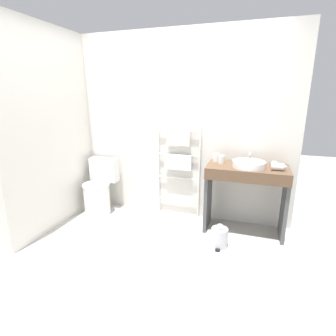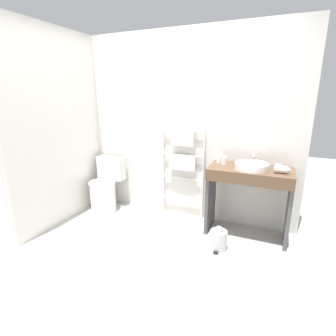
% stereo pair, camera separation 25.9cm
% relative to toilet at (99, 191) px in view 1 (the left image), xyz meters
% --- Properties ---
extents(ground_plane, '(12.00, 12.00, 0.00)m').
position_rel_toilet_xyz_m(ground_plane, '(1.11, -0.94, -0.33)').
color(ground_plane, '#B2AFA8').
extents(wall_back, '(3.05, 0.12, 2.48)m').
position_rel_toilet_xyz_m(wall_back, '(1.11, 0.37, 0.91)').
color(wall_back, silver).
rests_on(wall_back, ground_plane).
extents(wall_side, '(0.12, 1.87, 2.48)m').
position_rel_toilet_xyz_m(wall_side, '(-0.36, -0.32, 0.91)').
color(wall_side, silver).
rests_on(wall_side, ground_plane).
extents(toilet, '(0.42, 0.51, 0.78)m').
position_rel_toilet_xyz_m(toilet, '(0.00, 0.00, 0.00)').
color(toilet, white).
rests_on(toilet, ground_plane).
extents(towel_radiator, '(0.61, 0.06, 1.26)m').
position_rel_toilet_xyz_m(towel_radiator, '(1.12, 0.25, 0.52)').
color(towel_radiator, white).
rests_on(towel_radiator, ground_plane).
extents(vanity_counter, '(0.95, 0.47, 0.85)m').
position_rel_toilet_xyz_m(vanity_counter, '(2.03, 0.04, 0.25)').
color(vanity_counter, brown).
rests_on(vanity_counter, ground_plane).
extents(sink_basin, '(0.38, 0.38, 0.07)m').
position_rel_toilet_xyz_m(sink_basin, '(2.05, 0.03, 0.56)').
color(sink_basin, white).
rests_on(sink_basin, vanity_counter).
extents(faucet, '(0.02, 0.10, 0.13)m').
position_rel_toilet_xyz_m(faucet, '(2.05, 0.23, 0.61)').
color(faucet, silver).
rests_on(faucet, vanity_counter).
extents(cup_near_wall, '(0.08, 0.08, 0.10)m').
position_rel_toilet_xyz_m(cup_near_wall, '(1.64, 0.18, 0.58)').
color(cup_near_wall, white).
rests_on(cup_near_wall, vanity_counter).
extents(cup_near_edge, '(0.08, 0.08, 0.10)m').
position_rel_toilet_xyz_m(cup_near_edge, '(1.72, 0.11, 0.57)').
color(cup_near_edge, white).
rests_on(cup_near_edge, vanity_counter).
extents(hair_dryer, '(0.18, 0.18, 0.08)m').
position_rel_toilet_xyz_m(hair_dryer, '(2.36, 0.01, 0.57)').
color(hair_dryer, white).
rests_on(hair_dryer, vanity_counter).
extents(trash_bin, '(0.19, 0.22, 0.28)m').
position_rel_toilet_xyz_m(trash_bin, '(1.80, -0.39, -0.21)').
color(trash_bin, silver).
rests_on(trash_bin, ground_plane).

